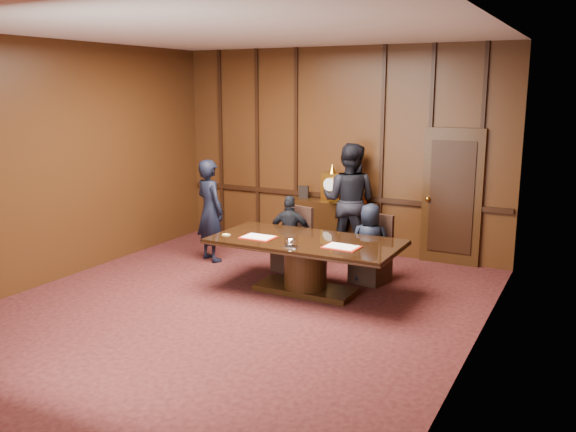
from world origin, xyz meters
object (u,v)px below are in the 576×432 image
object	(u,v)px
conference_table	(306,257)
signatory_left	(290,234)
witness_left	(210,211)
witness_right	(349,201)
sideboard	(331,224)
signatory_right	(370,244)

from	to	relation	value
conference_table	signatory_left	size ratio (longest dim) A/B	2.19
witness_left	witness_right	size ratio (longest dim) A/B	0.87
sideboard	witness_left	bearing A→B (deg)	-137.60
sideboard	signatory_right	bearing A→B (deg)	-48.74
sideboard	witness_left	world-z (taller)	witness_left
conference_table	witness_right	size ratio (longest dim) A/B	1.36
signatory_left	witness_left	size ratio (longest dim) A/B	0.71
witness_left	conference_table	bearing A→B (deg)	-175.52
conference_table	signatory_right	bearing A→B (deg)	50.91
signatory_right	witness_right	size ratio (longest dim) A/B	0.62
witness_left	witness_right	bearing A→B (deg)	-123.13
sideboard	conference_table	size ratio (longest dim) A/B	0.61
conference_table	signatory_right	distance (m)	1.03
sideboard	signatory_left	xyz separation A→B (m)	(-0.11, -1.36, 0.11)
sideboard	signatory_left	world-z (taller)	sideboard
sideboard	signatory_right	distance (m)	1.81
sideboard	signatory_right	xyz separation A→B (m)	(1.19, -1.36, 0.11)
conference_table	witness_left	distance (m)	2.25
witness_right	signatory_right	bearing A→B (deg)	119.09
conference_table	witness_right	bearing A→B (deg)	94.47
signatory_right	witness_right	distance (m)	1.49
sideboard	witness_left	xyz separation A→B (m)	(-1.56, -1.42, 0.36)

